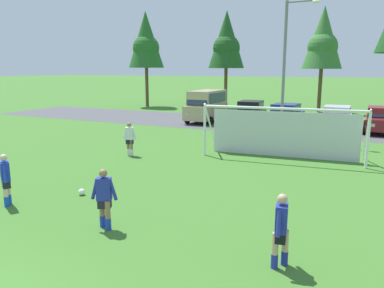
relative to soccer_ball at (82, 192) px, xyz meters
The scene contains 17 objects.
ground_plane 8.84m from the soccer_ball, 75.75° to the left, with size 400.00×400.00×0.00m, color #3D7028.
parking_lot_strip 18.93m from the soccer_ball, 83.40° to the left, with size 52.00×8.40×0.01m, color #4C4C51.
soccer_ball is the anchor object (origin of this frame).
soccer_goal 9.85m from the soccer_ball, 60.51° to the left, with size 7.57×2.64×2.57m.
player_striker_near 6.07m from the soccer_ball, 109.67° to the left, with size 0.75×0.34×1.64m.
player_midfield_center 3.14m from the soccer_ball, 36.26° to the right, with size 0.73×0.38×1.64m.
player_defender_far 2.36m from the soccer_ball, 128.40° to the right, with size 0.63×0.52×1.64m.
player_winger_left 7.36m from the soccer_ball, 13.79° to the right, with size 0.31×0.75×1.64m.
parked_car_slot_far_left 18.86m from the soccer_ball, 100.88° to the left, with size 2.27×4.84×2.52m.
parked_car_slot_left 19.53m from the soccer_ball, 90.65° to the left, with size 2.24×4.31×1.72m.
parked_car_slot_center_left 18.38m from the soccer_ball, 81.12° to the left, with size 2.27×4.32×1.72m.
parked_car_slot_center 19.07m from the soccer_ball, 70.49° to the left, with size 2.14×4.25×1.72m.
parked_car_slot_center_right 20.79m from the soccer_ball, 64.08° to the left, with size 2.10×4.23×1.72m.
tree_left_edge 31.67m from the soccer_ball, 118.58° to the left, with size 3.92×3.92×10.46m.
tree_mid_left 31.17m from the soccer_ball, 101.88° to the left, with size 3.87×3.87×10.32m.
tree_center_back 30.90m from the soccer_ball, 83.13° to the left, with size 3.80×3.80×10.14m.
street_lamp 14.74m from the soccer_ball, 74.63° to the left, with size 2.00×0.32×8.08m.
Camera 1 is at (6.52, -2.84, 4.19)m, focal length 35.19 mm.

